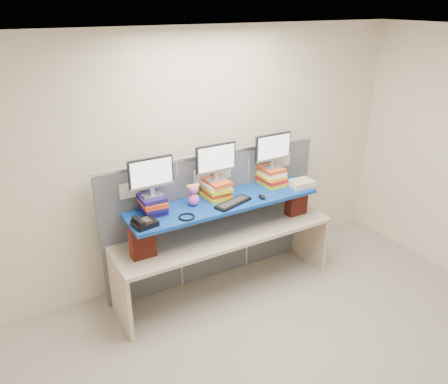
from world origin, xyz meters
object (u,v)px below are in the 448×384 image
blue_board (224,202)px  desk_phone (144,223)px  desk (224,243)px  monitor_center (216,160)px  monitor_left (151,175)px  monitor_right (273,149)px  keyboard (233,203)px

blue_board → desk_phone: 0.93m
desk → monitor_center: bearing=103.7°
desk → blue_board: bearing=179.0°
monitor_left → monitor_center: monitor_center is taller
monitor_right → desk_phone: bearing=-171.8°
monitor_left → monitor_right: (1.42, 0.02, 0.03)m
monitor_left → keyboard: size_ratio=1.00×
blue_board → monitor_center: monitor_center is taller
monitor_center → monitor_left: bearing=-180.0°
blue_board → monitor_left: 0.85m
monitor_right → desk: bearing=-170.2°
monitor_left → keyboard: 0.90m
monitor_right → keyboard: monitor_right is taller
blue_board → keyboard: (0.04, -0.11, 0.03)m
desk → keyboard: keyboard is taller
monitor_right → keyboard: (-0.64, -0.24, -0.41)m
desk → desk_phone: desk_phone is taller
monitor_center → desk_phone: size_ratio=1.90×
blue_board → keyboard: 0.13m
desk → keyboard: size_ratio=5.41×
blue_board → monitor_left: (-0.74, 0.11, 0.42)m
desk → monitor_center: size_ratio=5.42×
monitor_right → desk_phone: 1.67m
desk → monitor_left: 1.17m
monitor_center → keyboard: bearing=-72.9°
desk → blue_board: (-0.00, 0.00, 0.49)m
desk → monitor_left: size_ratio=5.42×
monitor_right → keyboard: 0.80m
blue_board → monitor_center: 0.46m
desk → keyboard: 0.53m
monitor_center → keyboard: size_ratio=1.00×
blue_board → monitor_right: monitor_right is taller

